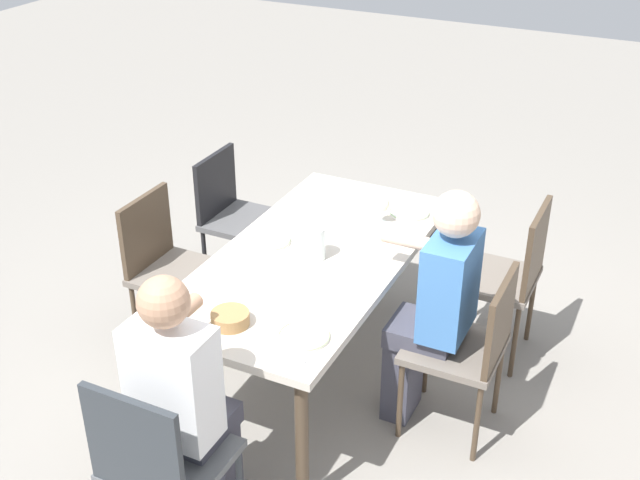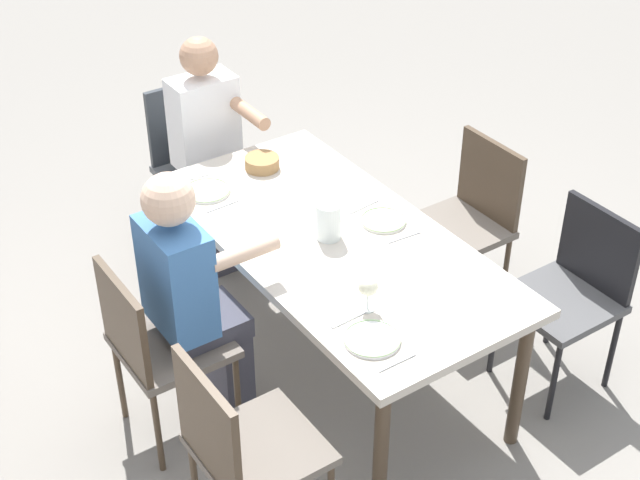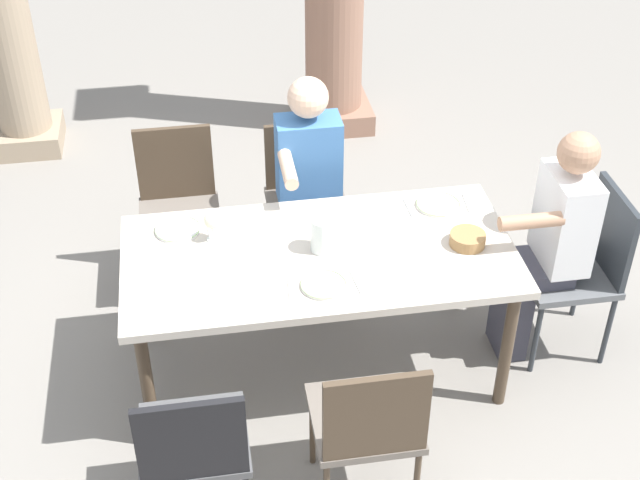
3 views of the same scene
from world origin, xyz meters
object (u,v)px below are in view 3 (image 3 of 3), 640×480
plate_0 (178,229)px  water_pitcher (323,236)px  chair_mid_south (368,422)px  plate_1 (324,285)px  bread_basket (468,239)px  chair_west_north (178,200)px  diner_woman_green (549,242)px  plate_2 (438,204)px  chair_head_east (583,261)px  chair_mid_north (306,191)px  chair_west_south (194,445)px  diner_man_white (310,185)px  wine_glass_0 (212,221)px  dining_table (319,264)px

plate_0 → water_pitcher: 0.72m
chair_mid_south → plate_0: size_ratio=4.05×
plate_1 → bread_basket: (0.72, 0.20, 0.02)m
chair_west_north → bread_basket: bearing=-34.4°
diner_woman_green → water_pitcher: (-1.11, 0.02, 0.15)m
diner_woman_green → plate_0: bearing=170.9°
water_pitcher → plate_2: bearing=22.6°
bread_basket → chair_head_east: bearing=4.5°
chair_mid_north → bread_basket: bearing=-55.1°
plate_2 → chair_west_south: bearing=-138.4°
chair_west_north → bread_basket: chair_west_north is taller
chair_mid_south → chair_head_east: size_ratio=0.97×
chair_west_south → water_pitcher: water_pitcher is taller
water_pitcher → plate_0: bearing=158.7°
plate_2 → plate_1: bearing=-141.4°
chair_west_south → chair_mid_north: (0.71, 1.73, 0.01)m
chair_mid_north → plate_2: size_ratio=3.98×
chair_west_south → plate_1: (0.62, 0.61, 0.24)m
diner_man_white → bread_basket: 0.97m
diner_man_white → plate_1: 0.93m
plate_0 → plate_2: size_ratio=0.99×
plate_1 → chair_mid_north: bearing=85.8°
bread_basket → diner_man_white: bearing=131.5°
wine_glass_0 → chair_head_east: bearing=-5.7°
chair_west_south → chair_mid_north: size_ratio=0.98×
plate_1 → bread_basket: bearing=15.5°
chair_mid_south → wine_glass_0: (-0.54, 1.05, 0.33)m
plate_2 → dining_table: bearing=-156.3°
diner_woman_green → plate_2: diner_woman_green is taller
chair_west_south → bread_basket: bearing=31.2°
chair_mid_south → bread_basket: bearing=52.0°
chair_head_east → wine_glass_0: bearing=174.3°
wine_glass_0 → plate_2: bearing=5.3°
chair_west_north → plate_2: 1.44m
chair_west_north → plate_0: bearing=-90.1°
chair_mid_north → chair_mid_south: chair_mid_south is taller
chair_mid_north → diner_woman_green: bearing=-39.0°
plate_0 → plate_1: bearing=-40.3°
chair_head_east → plate_2: (-0.69, 0.28, 0.23)m
dining_table → bread_basket: size_ratio=10.81×
dining_table → plate_0: 0.71m
diner_woman_green → wine_glass_0: (-1.61, 0.18, 0.18)m
chair_mid_south → bread_basket: size_ratio=5.26×
chair_mid_south → plate_1: (-0.08, 0.62, 0.23)m
chair_mid_south → water_pitcher: size_ratio=5.23×
plate_1 → plate_2: (0.67, 0.54, -0.00)m
chair_west_north → plate_0: size_ratio=4.19×
wine_glass_0 → plate_1: 0.64m
chair_mid_north → plate_2: 0.86m
chair_west_north → plate_1: size_ratio=4.46×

